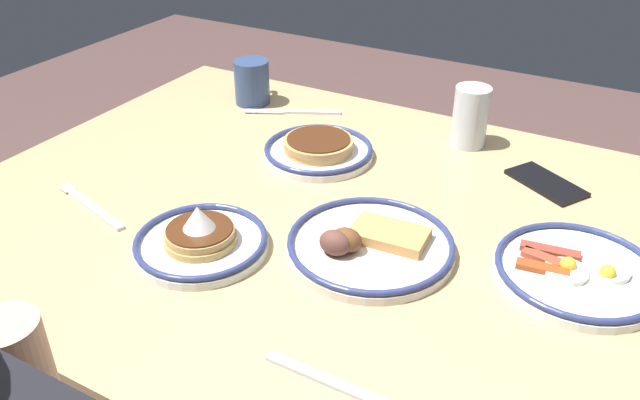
# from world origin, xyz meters

# --- Properties ---
(dining_table) EXTENTS (1.34, 0.98, 0.76)m
(dining_table) POSITION_xyz_m (0.00, 0.00, 0.66)
(dining_table) COLOR tan
(dining_table) RESTS_ON ground_plane
(plate_near_main) EXTENTS (0.22, 0.22, 0.04)m
(plate_near_main) POSITION_xyz_m (0.13, -0.17, 0.78)
(plate_near_main) COLOR white
(plate_near_main) RESTS_ON dining_table
(plate_center_pancakes) EXTENTS (0.24, 0.24, 0.04)m
(plate_center_pancakes) POSITION_xyz_m (-0.39, -0.02, 0.77)
(plate_center_pancakes) COLOR white
(plate_center_pancakes) RESTS_ON dining_table
(plate_far_companion) EXTENTS (0.21, 0.21, 0.08)m
(plate_far_companion) POSITION_xyz_m (0.14, 0.20, 0.78)
(plate_far_companion) COLOR white
(plate_far_companion) RESTS_ON dining_table
(plate_far_side) EXTENTS (0.26, 0.26, 0.05)m
(plate_far_side) POSITION_xyz_m (-0.10, 0.07, 0.77)
(plate_far_side) COLOR silver
(plate_far_side) RESTS_ON dining_table
(coffee_mug) EXTENTS (0.08, 0.12, 0.10)m
(coffee_mug) POSITION_xyz_m (0.41, -0.34, 0.81)
(coffee_mug) COLOR #334772
(coffee_mug) RESTS_ON dining_table
(drinking_glass) EXTENTS (0.07, 0.07, 0.12)m
(drinking_glass) POSITION_xyz_m (-0.11, -0.37, 0.81)
(drinking_glass) COLOR silver
(drinking_glass) RESTS_ON dining_table
(cell_phone) EXTENTS (0.16, 0.14, 0.01)m
(cell_phone) POSITION_xyz_m (-0.29, -0.28, 0.76)
(cell_phone) COLOR black
(cell_phone) RESTS_ON dining_table
(fork_near) EXTENTS (0.20, 0.07, 0.01)m
(fork_near) POSITION_xyz_m (0.39, 0.19, 0.76)
(fork_near) COLOR silver
(fork_near) RESTS_ON dining_table
(fork_far) EXTENTS (0.20, 0.02, 0.01)m
(fork_far) POSITION_xyz_m (-0.19, 0.34, 0.76)
(fork_far) COLOR silver
(fork_far) RESTS_ON dining_table
(butter_knife) EXTENTS (0.21, 0.11, 0.01)m
(butter_knife) POSITION_xyz_m (0.29, -0.33, 0.76)
(butter_knife) COLOR silver
(butter_knife) RESTS_ON dining_table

